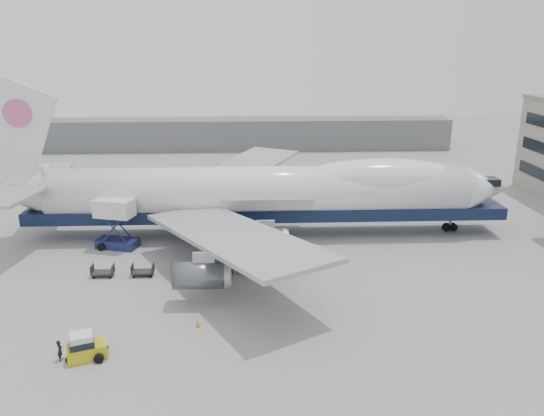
{
  "coord_description": "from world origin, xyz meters",
  "views": [
    {
      "loc": [
        -1.12,
        -52.54,
        23.56
      ],
      "look_at": [
        1.39,
        6.0,
        5.35
      ],
      "focal_mm": 35.0,
      "sensor_mm": 36.0,
      "label": 1
    }
  ],
  "objects_px": {
    "baggage_tug": "(85,348)",
    "ground_worker": "(60,350)",
    "catering_truck": "(115,220)",
    "airliner": "(264,192)"
  },
  "relations": [
    {
      "from": "airliner",
      "to": "baggage_tug",
      "type": "bearing_deg",
      "value": -117.94
    },
    {
      "from": "catering_truck",
      "to": "baggage_tug",
      "type": "distance_m",
      "value": 24.17
    },
    {
      "from": "baggage_tug",
      "to": "catering_truck",
      "type": "bearing_deg",
      "value": 77.62
    },
    {
      "from": "airliner",
      "to": "baggage_tug",
      "type": "relative_size",
      "value": 20.06
    },
    {
      "from": "catering_truck",
      "to": "baggage_tug",
      "type": "xyz_separation_m",
      "value": [
        3.09,
        -23.84,
        -2.47
      ]
    },
    {
      "from": "baggage_tug",
      "to": "ground_worker",
      "type": "height_order",
      "value": "baggage_tug"
    },
    {
      "from": "airliner",
      "to": "ground_worker",
      "type": "xyz_separation_m",
      "value": [
        -16.65,
        -28.01,
        -4.76
      ]
    },
    {
      "from": "ground_worker",
      "to": "catering_truck",
      "type": "bearing_deg",
      "value": -6.87
    },
    {
      "from": "catering_truck",
      "to": "ground_worker",
      "type": "distance_m",
      "value": 24.16
    },
    {
      "from": "airliner",
      "to": "catering_truck",
      "type": "relative_size",
      "value": 11.05
    }
  ]
}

